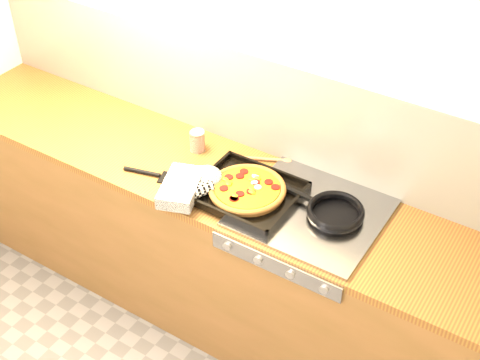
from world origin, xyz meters
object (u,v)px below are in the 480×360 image
Objects in this scene: pizza_on_tray at (230,188)px; juice_glass at (198,140)px; tomato_can at (197,141)px; frying_pan at (334,212)px.

juice_glass reaches higher than pizza_on_tray.
juice_glass reaches higher than tomato_can.
tomato_can is 0.98× the size of juice_glass.
tomato_can is at bearing 172.91° from frying_pan.
frying_pan is (0.46, 0.11, -0.01)m from pizza_on_tray.
frying_pan is at bearing 13.95° from pizza_on_tray.
pizza_on_tray is 5.60× the size of tomato_can.
juice_glass is at bearing 146.21° from pizza_on_tray.
frying_pan is 0.78m from tomato_can.
frying_pan is 3.96× the size of juice_glass.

